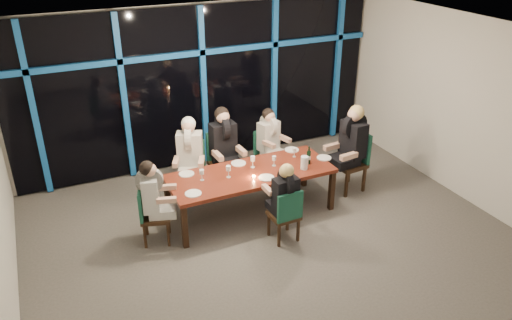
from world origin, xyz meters
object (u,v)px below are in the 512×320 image
object	(u,v)px
diner_far_left	(189,147)
diner_near_mid	(285,190)
chair_end_right	(354,158)
wine_bottle	(309,157)
diner_far_right	(270,134)
chair_far_mid	(222,158)
diner_end_left	(153,190)
dining_table	(251,176)
chair_far_left	(191,166)
chair_end_left	(150,212)
diner_far_mid	(224,138)
water_pitcher	(304,163)
chair_near_mid	(286,213)
chair_far_right	(267,151)
diner_end_right	(352,137)

from	to	relation	value
diner_far_left	diner_near_mid	world-z (taller)	diner_far_left
chair_end_right	wine_bottle	size ratio (longest dim) A/B	3.55
diner_far_left	diner_far_right	xyz separation A→B (m)	(1.52, 0.11, -0.08)
chair_far_mid	diner_end_left	world-z (taller)	diner_end_left
diner_far_left	diner_far_right	bearing A→B (deg)	28.00
dining_table	diner_near_mid	size ratio (longest dim) A/B	3.10
chair_far_mid	diner_near_mid	bearing A→B (deg)	-85.11
chair_far_left	diner_end_left	distance (m)	1.41
chair_end_left	chair_end_right	size ratio (longest dim) A/B	0.85
chair_far_mid	chair_end_left	size ratio (longest dim) A/B	1.15
diner_far_mid	water_pitcher	distance (m)	1.47
dining_table	chair_far_left	bearing A→B (deg)	125.42
chair_far_left	chair_end_left	xyz separation A→B (m)	(-0.97, -1.02, -0.05)
diner_far_left	diner_far_mid	size ratio (longest dim) A/B	0.96
chair_near_mid	wine_bottle	world-z (taller)	wine_bottle
dining_table	wine_bottle	size ratio (longest dim) A/B	8.70
chair_far_right	diner_near_mid	world-z (taller)	diner_near_mid
chair_far_left	wine_bottle	size ratio (longest dim) A/B	3.32
chair_far_mid	chair_near_mid	xyz separation A→B (m)	(0.24, -1.92, -0.09)
water_pitcher	wine_bottle	bearing A→B (deg)	56.84
chair_far_left	chair_end_left	bearing A→B (deg)	-109.61
diner_far_left	diner_end_left	bearing A→B (deg)	-107.84
chair_near_mid	diner_far_left	size ratio (longest dim) A/B	0.89
chair_far_right	diner_far_left	bearing A→B (deg)	171.56
diner_far_left	chair_end_left	bearing A→B (deg)	-110.82
dining_table	wine_bottle	world-z (taller)	wine_bottle
chair_near_mid	diner_far_right	distance (m)	2.04
chair_end_left	dining_table	bearing A→B (deg)	-70.05
wine_bottle	diner_far_left	bearing A→B (deg)	149.40
chair_far_mid	diner_far_left	distance (m)	0.73
dining_table	chair_far_left	world-z (taller)	chair_far_left
diner_far_right	wine_bottle	xyz separation A→B (m)	(0.15, -1.10, -0.00)
chair_far_mid	chair_end_left	distance (m)	1.89
diner_near_mid	diner_far_mid	bearing A→B (deg)	-83.83
chair_end_left	diner_end_right	bearing A→B (deg)	-71.66
dining_table	diner_far_left	xyz separation A→B (m)	(-0.70, 0.87, 0.27)
dining_table	diner_end_left	distance (m)	1.58
diner_far_left	diner_far_mid	bearing A→B (deg)	27.93
chair_far_left	diner_far_right	size ratio (longest dim) A/B	1.12
chair_far_left	chair_near_mid	size ratio (longest dim) A/B	1.15
diner_near_mid	wine_bottle	size ratio (longest dim) A/B	2.81
dining_table	wine_bottle	xyz separation A→B (m)	(0.97, -0.12, 0.18)
dining_table	diner_far_right	size ratio (longest dim) A/B	2.94
chair_end_right	diner_far_right	size ratio (longest dim) A/B	1.20
water_pitcher	chair_far_mid	bearing A→B (deg)	142.19
diner_far_right	diner_near_mid	distance (m)	1.94
chair_end_left	chair_near_mid	size ratio (longest dim) A/B	1.04
wine_bottle	chair_end_right	bearing A→B (deg)	7.34
dining_table	diner_end_right	distance (m)	1.89
chair_near_mid	diner_far_mid	xyz separation A→B (m)	(-0.24, 1.83, 0.50)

